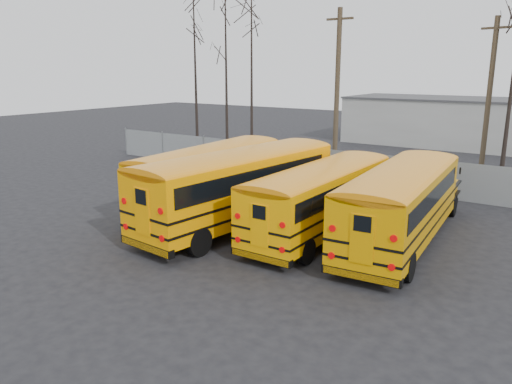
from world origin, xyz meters
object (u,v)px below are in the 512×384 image
Objects in this scene: bus_b at (243,181)px; bus_d at (403,198)px; utility_pole_left at (337,90)px; bus_a at (213,171)px; bus_c at (323,193)px; utility_pole_right at (488,102)px.

bus_b is 1.09× the size of bus_d.
bus_b is at bearing -79.01° from utility_pole_left.
bus_c is (6.29, -0.62, -0.09)m from bus_a.
bus_c is 0.93× the size of bus_d.
bus_d reaches higher than bus_c.
utility_pole_left is 9.06m from utility_pole_right.
utility_pole_right is at bearing 82.72° from bus_d.
utility_pole_left is (0.92, 11.64, 3.50)m from bus_a.
bus_a is at bearing 158.03° from bus_b.
utility_pole_left reaches higher than utility_pole_right.
bus_a is 3.33m from bus_b.
bus_c is at bearing -9.52° from bus_a.
bus_b is at bearing -101.10° from utility_pole_right.
bus_d is at bearing -51.68° from utility_pole_left.
utility_pole_right is (7.01, 13.51, 2.86)m from bus_b.
bus_b is 1.30× the size of utility_pole_right.
utility_pole_right reaches higher than bus_c.
bus_d is (6.42, 1.59, -0.15)m from bus_b.
bus_c is 1.12× the size of utility_pole_right.
bus_d is 14.77m from utility_pole_left.
bus_d is 1.20× the size of utility_pole_right.
bus_b is at bearing -170.53° from bus_d.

